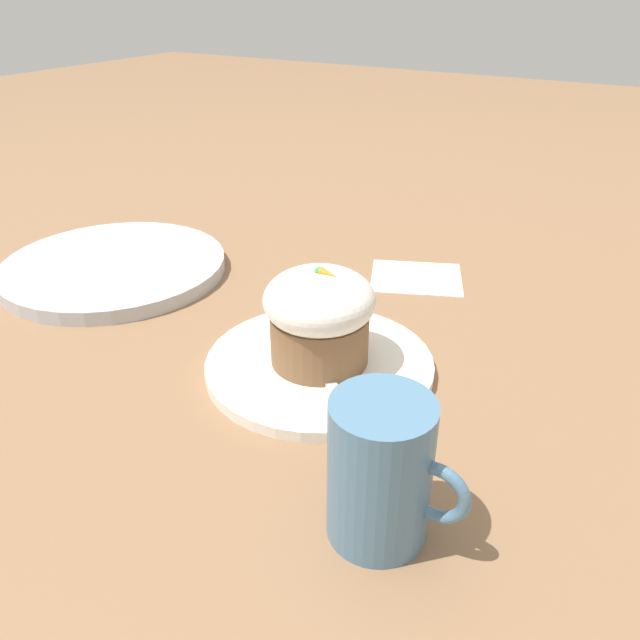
{
  "coord_description": "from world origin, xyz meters",
  "views": [
    {
      "loc": [
        0.26,
        -0.43,
        0.34
      ],
      "look_at": [
        -0.0,
        0.0,
        0.05
      ],
      "focal_mm": 35.0,
      "sensor_mm": 36.0,
      "label": 1
    }
  ],
  "objects": [
    {
      "name": "ground_plane",
      "position": [
        0.0,
        0.0,
        0.0
      ],
      "size": [
        4.0,
        4.0,
        0.0
      ],
      "primitive_type": "plane",
      "color": "#846042"
    },
    {
      "name": "coffee_cup",
      "position": [
        0.14,
        -0.15,
        0.05
      ],
      "size": [
        0.1,
        0.07,
        0.11
      ],
      "color": "teal",
      "rests_on": "ground_plane"
    },
    {
      "name": "side_plate",
      "position": [
        -0.34,
        0.06,
        0.01
      ],
      "size": [
        0.28,
        0.28,
        0.02
      ],
      "color": "#B2B7BC",
      "rests_on": "ground_plane"
    },
    {
      "name": "spoon",
      "position": [
        0.01,
        -0.02,
        0.01
      ],
      "size": [
        0.11,
        0.09,
        0.01
      ],
      "color": "#B7B7BC",
      "rests_on": "dessert_plate"
    },
    {
      "name": "carrot_cake",
      "position": [
        -0.0,
        0.0,
        0.06
      ],
      "size": [
        0.1,
        0.1,
        0.1
      ],
      "color": "brown",
      "rests_on": "dessert_plate"
    },
    {
      "name": "dessert_plate",
      "position": [
        0.0,
        0.0,
        0.01
      ],
      "size": [
        0.22,
        0.22,
        0.01
      ],
      "color": "white",
      "rests_on": "ground_plane"
    },
    {
      "name": "paper_napkin",
      "position": [
        0.0,
        0.24,
        0.0
      ],
      "size": [
        0.14,
        0.13,
        0.0
      ],
      "color": "white",
      "rests_on": "ground_plane"
    }
  ]
}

